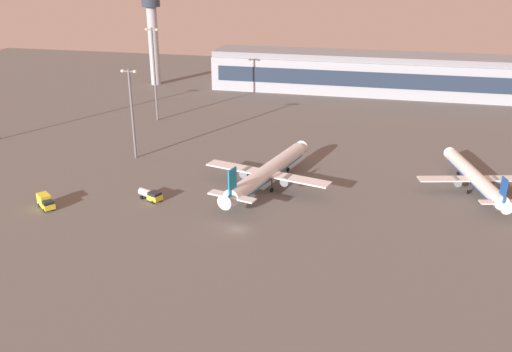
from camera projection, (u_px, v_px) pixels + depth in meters
ground_plane at (237, 229)px, 114.49m from camera, size 416.00×416.00×0.00m
terminal_building at (403, 75)px, 225.59m from camera, size 160.17×22.40×16.40m
control_tower at (153, 29)px, 237.52m from camera, size 8.00×8.00×42.09m
airplane_terminal_side at (267, 172)px, 133.86m from camera, size 32.67×41.64×10.83m
airplane_taxiway_distant at (475, 178)px, 132.06m from camera, size 27.84×35.50×9.22m
catering_truck at (46, 202)px, 123.71m from camera, size 5.88×5.37×3.05m
fuel_truck at (151, 195)px, 127.86m from camera, size 6.61×4.45×2.35m
apron_light_central at (154, 70)px, 185.36m from camera, size 4.80×0.90×31.72m
apron_light_west at (132, 108)px, 150.20m from camera, size 4.80×0.90×25.40m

